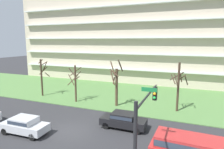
# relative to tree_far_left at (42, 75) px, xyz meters

# --- Properties ---
(ground) EXTENTS (160.00, 160.00, 0.00)m
(ground) POSITION_rel_tree_far_left_xyz_m (10.75, -8.80, -3.22)
(ground) COLOR #2D2D30
(grass_lawn_strip) EXTENTS (80.00, 16.00, 0.08)m
(grass_lawn_strip) POSITION_rel_tree_far_left_xyz_m (10.75, 5.20, -3.18)
(grass_lawn_strip) COLOR #547F42
(grass_lawn_strip) RESTS_ON ground
(apartment_building) EXTENTS (53.86, 13.19, 18.05)m
(apartment_building) POSITION_rel_tree_far_left_xyz_m (10.75, 19.32, 5.81)
(apartment_building) COLOR beige
(apartment_building) RESTS_ON ground
(tree_far_left) EXTENTS (2.13, 1.83, 5.72)m
(tree_far_left) POSITION_rel_tree_far_left_xyz_m (0.00, 0.00, 0.00)
(tree_far_left) COLOR #423023
(tree_far_left) RESTS_ON ground
(tree_left) EXTENTS (1.83, 2.04, 5.18)m
(tree_left) POSITION_rel_tree_far_left_xyz_m (6.37, -0.81, -0.33)
(tree_left) COLOR #4C3828
(tree_left) RESTS_ON ground
(tree_center) EXTENTS (1.61, 1.53, 6.19)m
(tree_center) POSITION_rel_tree_far_left_xyz_m (12.24, -0.41, -0.18)
(tree_center) COLOR #4C3828
(tree_center) RESTS_ON ground
(tree_right) EXTENTS (2.14, 2.14, 5.97)m
(tree_right) POSITION_rel_tree_far_left_xyz_m (19.78, 0.48, 0.03)
(tree_right) COLOR #423023
(tree_right) RESTS_ON ground
(sedan_silver_near_left) EXTENTS (4.47, 1.99, 1.57)m
(sedan_silver_near_left) POSITION_rel_tree_far_left_xyz_m (7.22, -10.80, -2.35)
(sedan_silver_near_left) COLOR #B7BABF
(sedan_silver_near_left) RESTS_ON ground
(sedan_black_center_right) EXTENTS (4.42, 1.84, 1.57)m
(sedan_black_center_right) POSITION_rel_tree_far_left_xyz_m (15.24, -6.30, -2.35)
(sedan_black_center_right) COLOR black
(sedan_black_center_right) RESTS_ON ground
(traffic_signal_mast) EXTENTS (0.90, 5.37, 5.79)m
(traffic_signal_mast) POSITION_rel_tree_far_left_xyz_m (18.85, -13.51, 0.78)
(traffic_signal_mast) COLOR black
(traffic_signal_mast) RESTS_ON ground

